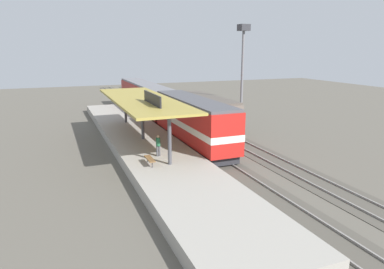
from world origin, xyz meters
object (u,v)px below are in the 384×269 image
Objects in this scene: freight_car at (207,111)px; light_mast at (243,55)px; locomotive at (193,121)px; person_waiting at (158,144)px; passenger_carriage_single at (145,98)px; platform_bench at (150,159)px.

freight_car is 1.03× the size of light_mast.
light_mast is at bearing -35.30° from freight_car.
locomotive is 8.44× the size of person_waiting.
locomotive is 18.00m from passenger_carriage_single.
light_mast is at bearing -59.83° from passenger_carriage_single.
light_mast is (3.20, -2.27, 6.43)m from freight_car.
freight_car reaches higher than person_waiting.
passenger_carriage_single is at bearing 120.17° from light_mast.
platform_bench is at bearing -132.87° from locomotive.
locomotive is at bearing 47.13° from platform_bench.
platform_bench is 0.14× the size of freight_car.
passenger_carriage_single is (6.00, 24.46, 0.97)m from platform_bench.
freight_car is 7.02× the size of person_waiting.
passenger_carriage_single reaches higher than platform_bench.
platform_bench is 0.08× the size of passenger_carriage_single.
platform_bench is 0.12× the size of locomotive.
person_waiting is (-4.82, -22.66, -0.46)m from passenger_carriage_single.
freight_car is at bearing 144.70° from light_mast.
person_waiting is (1.18, 1.80, 0.51)m from platform_bench.
passenger_carriage_single is 12.07m from freight_car.
light_mast reaches higher than platform_bench.
light_mast reaches higher than locomotive.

